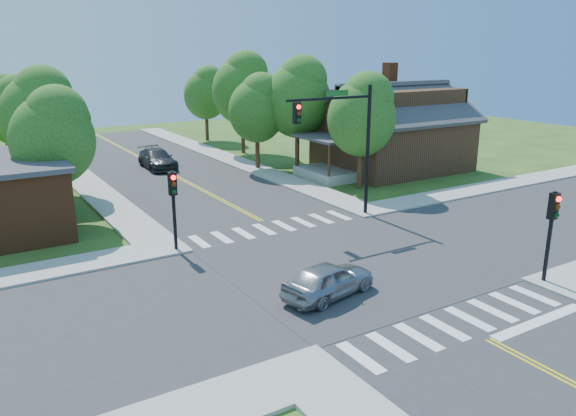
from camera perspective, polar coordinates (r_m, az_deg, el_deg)
ground at (r=24.49m, az=5.95°, el=-5.90°), size 100.00×100.00×0.00m
road_ns at (r=24.49m, az=5.95°, el=-5.85°), size 10.00×90.00×0.04m
road_ew at (r=24.48m, az=5.95°, el=-5.84°), size 90.00×10.00×0.04m
intersection_patch at (r=24.49m, az=5.95°, el=-5.90°), size 10.20×10.20×0.06m
sidewalk_ne at (r=45.92m, az=9.67°, el=4.46°), size 40.00×40.00×0.14m
crosswalk_north at (r=29.32m, az=-1.42°, el=-1.98°), size 8.85×2.00×0.01m
crosswalk_south at (r=20.38m, az=16.80°, el=-11.12°), size 8.85×2.00×0.01m
centerline at (r=24.48m, az=5.95°, el=-5.80°), size 0.30×90.00×0.01m
stop_bar at (r=21.49m, az=24.15°, el=-10.57°), size 4.60×0.45×0.09m
signal_mast_ne at (r=29.86m, az=5.68°, el=7.75°), size 5.30×0.42×7.20m
signal_pole_se at (r=24.02m, az=25.25°, el=-1.12°), size 0.34×0.42×3.80m
signal_pole_nw at (r=25.76m, az=-11.57°, el=1.21°), size 0.34×0.42×3.80m
house_ne at (r=43.75m, az=10.54°, el=8.18°), size 13.05×8.80×7.11m
tree_e_a at (r=37.00m, az=7.65°, el=9.57°), size 4.52×4.30×7.69m
tree_e_b at (r=42.81m, az=1.10°, el=11.40°), size 5.07×4.82×8.63m
tree_e_c at (r=49.91m, az=-4.60°, el=12.23°), size 5.24×4.98×8.91m
tree_e_d at (r=57.36m, az=-8.28°, el=11.64°), size 4.38×4.16×7.44m
tree_w_a at (r=31.70m, az=-22.68°, el=6.98°), size 4.31×4.09×7.32m
tree_w_b at (r=38.37m, az=-23.82°, el=9.03°), size 4.78×4.54×8.12m
tree_w_c at (r=46.04m, az=-25.87°, el=9.04°), size 4.28×4.06×7.27m
tree_w_d at (r=55.43m, az=-26.99°, el=9.62°), size 4.09×3.89×6.96m
tree_house at (r=42.90m, az=-3.05°, el=10.27°), size 4.33×4.11×7.36m
tree_bldg at (r=36.84m, az=-21.72°, el=7.09°), size 3.68×3.50×6.26m
car_silver at (r=21.29m, az=4.15°, el=-7.36°), size 3.16×4.58×1.34m
car_dgrey at (r=44.78m, az=-13.13°, el=4.84°), size 2.45×5.23×1.47m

